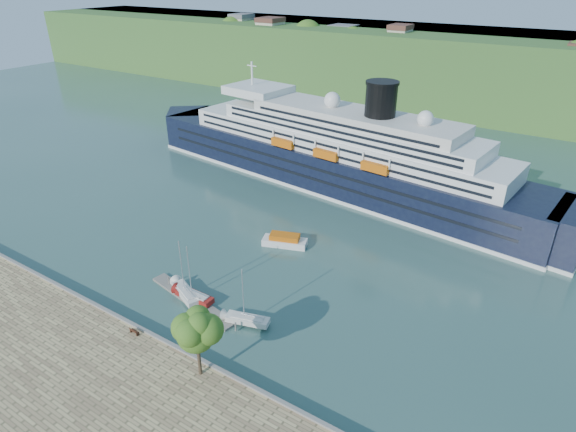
# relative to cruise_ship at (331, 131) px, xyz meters

# --- Properties ---
(ground) EXTENTS (400.00, 400.00, 0.00)m
(ground) POSITION_rel_cruise_ship_xyz_m (4.31, -57.79, -12.08)
(ground) COLOR #2C4F49
(ground) RESTS_ON ground
(far_hillside) EXTENTS (400.00, 50.00, 24.00)m
(far_hillside) POSITION_rel_cruise_ship_xyz_m (4.31, 87.21, -0.08)
(far_hillside) COLOR #2F5522
(far_hillside) RESTS_ON ground
(quay_coping) EXTENTS (220.00, 0.50, 0.30)m
(quay_coping) POSITION_rel_cruise_ship_xyz_m (4.31, -57.99, -10.93)
(quay_coping) COLOR slate
(quay_coping) RESTS_ON promenade
(cruise_ship) EXTENTS (108.66, 27.54, 24.16)m
(cruise_ship) POSITION_rel_cruise_ship_xyz_m (0.00, 0.00, 0.00)
(cruise_ship) COLOR black
(cruise_ship) RESTS_ON ground
(park_bench) EXTENTS (1.45, 0.64, 0.92)m
(park_bench) POSITION_rel_cruise_ship_xyz_m (3.57, -58.99, -10.62)
(park_bench) COLOR #3F1F12
(park_bench) RESTS_ON promenade
(promenade_tree) EXTENTS (5.96, 5.96, 9.86)m
(promenade_tree) POSITION_rel_cruise_ship_xyz_m (15.38, -59.53, -6.15)
(promenade_tree) COLOR #2C5717
(promenade_tree) RESTS_ON promenade
(floating_pontoon) EXTENTS (17.46, 5.26, 0.39)m
(floating_pontoon) POSITION_rel_cruise_ship_xyz_m (4.09, -48.95, -11.89)
(floating_pontoon) COLOR gray
(floating_pontoon) RESTS_ON ground
(sailboat_white_near) EXTENTS (7.22, 4.53, 9.06)m
(sailboat_white_near) POSITION_rel_cruise_ship_xyz_m (2.93, -48.91, -7.55)
(sailboat_white_near) COLOR silver
(sailboat_white_near) RESTS_ON ground
(sailboat_red) EXTENTS (6.75, 1.89, 8.71)m
(sailboat_red) POSITION_rel_cruise_ship_xyz_m (4.44, -48.76, -7.72)
(sailboat_red) COLOR maroon
(sailboat_red) RESTS_ON ground
(sailboat_white_far) EXTENTS (6.83, 3.64, 8.50)m
(sailboat_white_far) POSITION_rel_cruise_ship_xyz_m (14.03, -48.71, -7.83)
(sailboat_white_far) COLOR silver
(sailboat_white_far) RESTS_ON ground
(tender_launch) EXTENTS (8.22, 5.10, 2.15)m
(tender_launch) POSITION_rel_cruise_ship_xyz_m (6.69, -28.36, -11.01)
(tender_launch) COLOR #CC5D0C
(tender_launch) RESTS_ON ground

